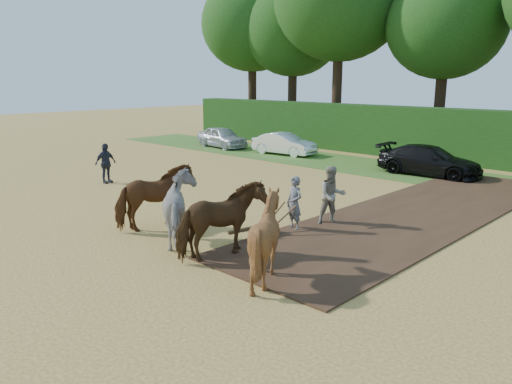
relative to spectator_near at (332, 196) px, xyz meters
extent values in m
plane|color=gold|center=(-0.06, -3.78, -0.96)|extent=(120.00, 120.00, 0.00)
cube|color=#472D1C|center=(1.44, 3.22, -0.93)|extent=(4.50, 17.00, 0.05)
cube|color=#38601E|center=(-0.06, 10.22, -0.94)|extent=(50.00, 5.00, 0.03)
cube|color=#14380F|center=(-0.06, 14.72, 0.54)|extent=(46.00, 1.60, 3.00)
imported|color=tan|center=(0.00, 0.00, 0.00)|extent=(1.12, 1.18, 1.92)
imported|color=#292B37|center=(-11.20, -1.75, -0.05)|extent=(0.56, 1.10, 1.81)
imported|color=brown|center=(-3.68, -4.30, 0.06)|extent=(1.51, 2.57, 2.04)
imported|color=#B3ADA0|center=(-1.93, -4.47, 0.06)|extent=(2.30, 2.07, 2.04)
imported|color=#57351B|center=(-0.18, -4.63, 0.06)|extent=(1.51, 2.57, 2.04)
imported|color=brown|center=(1.56, -4.80, 0.06)|extent=(1.95, 2.12, 2.05)
cube|color=black|center=(-0.68, -2.47, -0.79)|extent=(0.49, 0.92, 0.34)
cube|color=brown|center=(-0.79, -3.04, -0.62)|extent=(0.34, 1.36, 0.10)
cylinder|color=brown|center=(-0.80, -1.90, -0.42)|extent=(0.10, 0.99, 0.72)
cylinder|color=brown|center=(-0.38, -1.98, -0.42)|extent=(0.36, 0.96, 0.72)
imported|color=gray|center=(-0.48, -1.32, -0.10)|extent=(0.68, 0.51, 1.71)
imported|color=silver|center=(-16.18, 9.81, -0.24)|extent=(4.36, 2.17, 1.43)
imported|color=white|center=(-10.98, 10.30, -0.28)|extent=(4.23, 1.86, 1.35)
imported|color=black|center=(-1.52, 10.20, -0.23)|extent=(5.10, 2.28, 1.45)
cylinder|color=#382616|center=(-21.06, 17.72, 1.97)|extent=(0.70, 0.70, 5.85)
ellipsoid|color=#163F11|center=(-21.06, 17.72, 8.04)|extent=(8.40, 8.40, 7.73)
cylinder|color=#382616|center=(-17.06, 18.22, 1.74)|extent=(0.70, 0.70, 5.40)
ellipsoid|color=#163F11|center=(-17.06, 18.22, 7.37)|extent=(7.80, 7.80, 7.18)
cylinder|color=#382616|center=(-12.06, 17.22, 2.30)|extent=(0.70, 0.70, 6.53)
cylinder|color=#382616|center=(-5.06, 18.72, 1.63)|extent=(0.70, 0.70, 5.17)
ellipsoid|color=#163F11|center=(-5.06, 18.72, 6.99)|extent=(7.40, 7.40, 6.81)
camera|label=1|loc=(9.15, -12.96, 3.72)|focal=35.00mm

